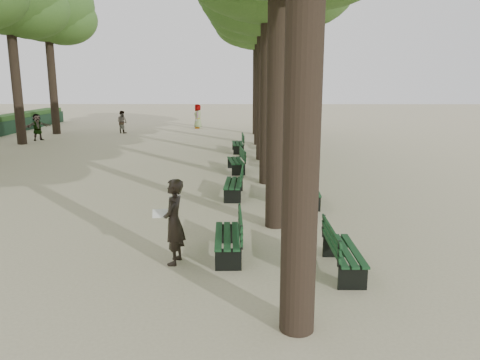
{
  "coord_description": "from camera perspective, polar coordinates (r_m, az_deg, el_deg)",
  "views": [
    {
      "loc": [
        0.72,
        -8.4,
        3.69
      ],
      "look_at": [
        0.6,
        3.0,
        1.2
      ],
      "focal_mm": 35.0,
      "sensor_mm": 36.0,
      "label": 1
    }
  ],
  "objects": [
    {
      "name": "tree_central_5",
      "position": [
        31.65,
        2.12,
        19.51
      ],
      "size": [
        6.0,
        6.0,
        9.95
      ],
      "color": "#33261C",
      "rests_on": "ground"
    },
    {
      "name": "pedestrian_e",
      "position": [
        30.82,
        -23.47,
        5.94
      ],
      "size": [
        1.28,
        1.28,
        1.61
      ],
      "primitive_type": "imported",
      "rotation": [
        0.0,
        0.0,
        0.78
      ],
      "color": "#262628",
      "rests_on": "ground"
    },
    {
      "name": "tree_central_4",
      "position": [
        26.7,
        2.42,
        20.85
      ],
      "size": [
        6.0,
        6.0,
        9.95
      ],
      "color": "#33261C",
      "rests_on": "ground"
    },
    {
      "name": "bench_right_3",
      "position": [
        24.33,
        5.11,
        4.2
      ],
      "size": [
        0.79,
        1.86,
        0.92
      ],
      "color": "black",
      "rests_on": "ground"
    },
    {
      "name": "bench_left_2",
      "position": [
        18.79,
        -0.49,
        1.85
      ],
      "size": [
        0.81,
        1.86,
        0.92
      ],
      "color": "black",
      "rests_on": "ground"
    },
    {
      "name": "bench_left_3",
      "position": [
        23.8,
        -0.26,
        4.07
      ],
      "size": [
        0.67,
        1.83,
        0.92
      ],
      "color": "black",
      "rests_on": "ground"
    },
    {
      "name": "ground",
      "position": [
        9.2,
        -4.01,
        -11.36
      ],
      "size": [
        120.0,
        120.0,
        0.0
      ],
      "primitive_type": "plane",
      "color": "#BBB18D",
      "rests_on": "ground"
    },
    {
      "name": "pedestrian_a",
      "position": [
        33.01,
        -14.17,
        6.87
      ],
      "size": [
        0.79,
        0.65,
        1.53
      ],
      "primitive_type": "imported",
      "rotation": [
        0.0,
        0.0,
        2.59
      ],
      "color": "#262628",
      "rests_on": "ground"
    },
    {
      "name": "bench_right_0",
      "position": [
        9.38,
        12.5,
        -9.36
      ],
      "size": [
        0.59,
        1.81,
        0.92
      ],
      "color": "black",
      "rests_on": "ground"
    },
    {
      "name": "bench_left_1",
      "position": [
        14.79,
        -0.79,
        -1.04
      ],
      "size": [
        0.63,
        1.82,
        0.92
      ],
      "color": "black",
      "rests_on": "ground"
    },
    {
      "name": "pedestrian_d",
      "position": [
        35.3,
        -5.17,
        7.74
      ],
      "size": [
        0.38,
        0.88,
        1.79
      ],
      "primitive_type": "imported",
      "rotation": [
        0.0,
        0.0,
        4.74
      ],
      "color": "#262628",
      "rests_on": "ground"
    },
    {
      "name": "bench_right_2",
      "position": [
        19.42,
        6.25,
        2.12
      ],
      "size": [
        0.6,
        1.81,
        0.92
      ],
      "color": "black",
      "rests_on": "ground"
    },
    {
      "name": "bench_left_0",
      "position": [
        9.96,
        -1.48,
        -7.76
      ],
      "size": [
        0.64,
        1.82,
        0.92
      ],
      "color": "black",
      "rests_on": "ground"
    },
    {
      "name": "bench_right_1",
      "position": [
        14.09,
        8.39,
        -1.85
      ],
      "size": [
        0.64,
        1.82,
        0.92
      ],
      "color": "black",
      "rests_on": "ground"
    },
    {
      "name": "man_with_map",
      "position": [
        9.48,
        -8.07,
        -5.06
      ],
      "size": [
        0.65,
        0.74,
        1.75
      ],
      "color": "black",
      "rests_on": "ground"
    },
    {
      "name": "tree_far_5",
      "position": [
        34.17,
        -22.55,
        18.93
      ],
      "size": [
        6.0,
        6.0,
        10.45
      ],
      "color": "#33261C",
      "rests_on": "ground"
    }
  ]
}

